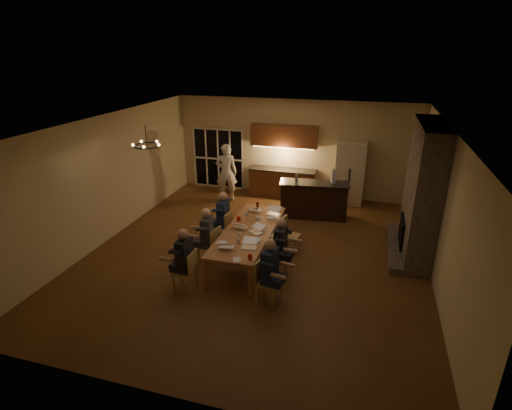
% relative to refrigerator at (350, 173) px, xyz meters
% --- Properties ---
extents(floor, '(9.00, 9.00, 0.00)m').
position_rel_refrigerator_xyz_m(floor, '(-1.90, -4.15, -1.00)').
color(floor, brown).
rests_on(floor, ground).
extents(back_wall, '(8.00, 0.04, 3.20)m').
position_rel_refrigerator_xyz_m(back_wall, '(-1.90, 0.37, 0.60)').
color(back_wall, '#C0B488').
rests_on(back_wall, ground).
extents(left_wall, '(0.04, 9.00, 3.20)m').
position_rel_refrigerator_xyz_m(left_wall, '(-5.92, -4.15, 0.60)').
color(left_wall, '#C0B488').
rests_on(left_wall, ground).
extents(right_wall, '(0.04, 9.00, 3.20)m').
position_rel_refrigerator_xyz_m(right_wall, '(2.12, -4.15, 0.60)').
color(right_wall, '#C0B488').
rests_on(right_wall, ground).
extents(ceiling, '(8.00, 9.00, 0.04)m').
position_rel_refrigerator_xyz_m(ceiling, '(-1.90, -4.15, 2.22)').
color(ceiling, white).
rests_on(ceiling, back_wall).
extents(french_doors, '(1.86, 0.08, 2.10)m').
position_rel_refrigerator_xyz_m(french_doors, '(-4.60, 0.32, 0.05)').
color(french_doors, black).
rests_on(french_doors, ground).
extents(fireplace, '(0.58, 2.50, 3.20)m').
position_rel_refrigerator_xyz_m(fireplace, '(1.80, -2.95, 0.60)').
color(fireplace, '#6E6157').
rests_on(fireplace, ground).
extents(kitchenette, '(2.24, 0.68, 2.40)m').
position_rel_refrigerator_xyz_m(kitchenette, '(-2.20, 0.05, 0.20)').
color(kitchenette, brown).
rests_on(kitchenette, ground).
extents(refrigerator, '(0.90, 0.68, 2.00)m').
position_rel_refrigerator_xyz_m(refrigerator, '(0.00, 0.00, 0.00)').
color(refrigerator, beige).
rests_on(refrigerator, ground).
extents(dining_table, '(1.10, 3.14, 0.75)m').
position_rel_refrigerator_xyz_m(dining_table, '(-2.03, -4.39, -0.62)').
color(dining_table, '#C37E4E').
rests_on(dining_table, ground).
extents(bar_island, '(2.08, 0.91, 1.08)m').
position_rel_refrigerator_xyz_m(bar_island, '(-0.92, -1.49, -0.46)').
color(bar_island, black).
rests_on(bar_island, ground).
extents(chair_left_near, '(0.45, 0.45, 0.89)m').
position_rel_refrigerator_xyz_m(chair_left_near, '(-2.93, -6.04, -0.55)').
color(chair_left_near, tan).
rests_on(chair_left_near, ground).
extents(chair_left_mid, '(0.52, 0.52, 0.89)m').
position_rel_refrigerator_xyz_m(chair_left_mid, '(-2.88, -4.83, -0.55)').
color(chair_left_mid, tan).
rests_on(chair_left_mid, ground).
extents(chair_left_far, '(0.48, 0.48, 0.89)m').
position_rel_refrigerator_xyz_m(chair_left_far, '(-2.92, -3.87, -0.55)').
color(chair_left_far, tan).
rests_on(chair_left_far, ground).
extents(chair_right_near, '(0.53, 0.53, 0.89)m').
position_rel_refrigerator_xyz_m(chair_right_near, '(-1.14, -5.98, -0.55)').
color(chair_right_near, tan).
rests_on(chair_right_near, ground).
extents(chair_right_mid, '(0.47, 0.47, 0.89)m').
position_rel_refrigerator_xyz_m(chair_right_mid, '(-1.21, -4.96, -0.55)').
color(chair_right_mid, tan).
rests_on(chair_right_mid, ground).
extents(chair_right_far, '(0.52, 0.52, 0.89)m').
position_rel_refrigerator_xyz_m(chair_right_far, '(-1.15, -3.82, -0.55)').
color(chair_right_far, tan).
rests_on(chair_right_far, ground).
extents(person_left_near, '(0.62, 0.62, 1.38)m').
position_rel_refrigerator_xyz_m(person_left_near, '(-2.91, -6.02, -0.31)').
color(person_left_near, '#20222A').
rests_on(person_left_near, ground).
extents(person_right_near, '(0.69, 0.69, 1.38)m').
position_rel_refrigerator_xyz_m(person_right_near, '(-1.13, -5.97, -0.31)').
color(person_right_near, '#1D284A').
rests_on(person_right_near, ground).
extents(person_left_mid, '(0.69, 0.69, 1.38)m').
position_rel_refrigerator_xyz_m(person_left_mid, '(-2.89, -4.87, -0.31)').
color(person_left_mid, '#393F43').
rests_on(person_left_mid, ground).
extents(person_right_mid, '(0.61, 0.61, 1.38)m').
position_rel_refrigerator_xyz_m(person_right_mid, '(-1.15, -4.94, -0.31)').
color(person_right_mid, '#20222A').
rests_on(person_right_mid, ground).
extents(person_left_far, '(0.61, 0.61, 1.38)m').
position_rel_refrigerator_xyz_m(person_left_far, '(-2.91, -3.76, -0.31)').
color(person_left_far, '#1D284A').
rests_on(person_left_far, ground).
extents(standing_person, '(0.79, 0.63, 1.89)m').
position_rel_refrigerator_xyz_m(standing_person, '(-3.88, -0.83, -0.05)').
color(standing_person, silver).
rests_on(standing_person, ground).
extents(chandelier, '(0.61, 0.61, 0.03)m').
position_rel_refrigerator_xyz_m(chandelier, '(-4.17, -4.96, 1.75)').
color(chandelier, black).
rests_on(chandelier, ceiling).
extents(laptop_a, '(0.36, 0.33, 0.23)m').
position_rel_refrigerator_xyz_m(laptop_a, '(-2.24, -5.36, -0.14)').
color(laptop_a, silver).
rests_on(laptop_a, dining_table).
extents(laptop_b, '(0.33, 0.29, 0.23)m').
position_rel_refrigerator_xyz_m(laptop_b, '(-1.76, -5.26, -0.14)').
color(laptop_b, silver).
rests_on(laptop_b, dining_table).
extents(laptop_c, '(0.36, 0.32, 0.23)m').
position_rel_refrigerator_xyz_m(laptop_c, '(-2.26, -4.32, -0.14)').
color(laptop_c, silver).
rests_on(laptop_c, dining_table).
extents(laptop_d, '(0.42, 0.40, 0.23)m').
position_rel_refrigerator_xyz_m(laptop_d, '(-1.84, -4.51, -0.14)').
color(laptop_d, silver).
rests_on(laptop_d, dining_table).
extents(laptop_e, '(0.33, 0.29, 0.23)m').
position_rel_refrigerator_xyz_m(laptop_e, '(-2.21, -3.25, -0.14)').
color(laptop_e, silver).
rests_on(laptop_e, dining_table).
extents(laptop_f, '(0.37, 0.34, 0.23)m').
position_rel_refrigerator_xyz_m(laptop_f, '(-1.70, -3.33, -0.14)').
color(laptop_f, silver).
rests_on(laptop_f, dining_table).
extents(mug_front, '(0.07, 0.07, 0.10)m').
position_rel_refrigerator_xyz_m(mug_front, '(-2.12, -4.81, -0.20)').
color(mug_front, silver).
rests_on(mug_front, dining_table).
extents(mug_mid, '(0.09, 0.09, 0.10)m').
position_rel_refrigerator_xyz_m(mug_mid, '(-1.98, -3.83, -0.20)').
color(mug_mid, silver).
rests_on(mug_mid, dining_table).
extents(mug_back, '(0.07, 0.07, 0.10)m').
position_rel_refrigerator_xyz_m(mug_back, '(-2.34, -3.63, -0.20)').
color(mug_back, silver).
rests_on(mug_back, dining_table).
extents(redcup_near, '(0.09, 0.09, 0.12)m').
position_rel_refrigerator_xyz_m(redcup_near, '(-1.60, -5.73, -0.19)').
color(redcup_near, '#B21D0B').
rests_on(redcup_near, dining_table).
extents(redcup_mid, '(0.10, 0.10, 0.12)m').
position_rel_refrigerator_xyz_m(redcup_mid, '(-2.42, -3.98, -0.19)').
color(redcup_mid, '#B21D0B').
rests_on(redcup_mid, dining_table).
extents(can_silver, '(0.07, 0.07, 0.12)m').
position_rel_refrigerator_xyz_m(can_silver, '(-2.04, -5.14, -0.19)').
color(can_silver, '#B2B2B7').
rests_on(can_silver, dining_table).
extents(can_cola, '(0.07, 0.07, 0.12)m').
position_rel_refrigerator_xyz_m(can_cola, '(-2.23, -2.95, -0.19)').
color(can_cola, '#3F0F0C').
rests_on(can_cola, dining_table).
extents(plate_near, '(0.26, 0.26, 0.02)m').
position_rel_refrigerator_xyz_m(plate_near, '(-1.72, -4.87, -0.24)').
color(plate_near, silver).
rests_on(plate_near, dining_table).
extents(plate_left, '(0.27, 0.27, 0.02)m').
position_rel_refrigerator_xyz_m(plate_left, '(-2.39, -5.25, -0.24)').
color(plate_left, silver).
rests_on(plate_left, dining_table).
extents(plate_far, '(0.25, 0.25, 0.02)m').
position_rel_refrigerator_xyz_m(plate_far, '(-1.66, -3.56, -0.24)').
color(plate_far, silver).
rests_on(plate_far, dining_table).
extents(notepad, '(0.22, 0.25, 0.01)m').
position_rel_refrigerator_xyz_m(notepad, '(-1.85, -5.83, -0.24)').
color(notepad, white).
rests_on(notepad, dining_table).
extents(bar_bottle, '(0.08, 0.08, 0.24)m').
position_rel_refrigerator_xyz_m(bar_bottle, '(-1.44, -1.56, 0.20)').
color(bar_bottle, '#99999E').
rests_on(bar_bottle, bar_island).
extents(bar_blender, '(0.16, 0.16, 0.40)m').
position_rel_refrigerator_xyz_m(bar_blender, '(-0.40, -1.36, 0.28)').
color(bar_blender, silver).
rests_on(bar_blender, bar_island).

